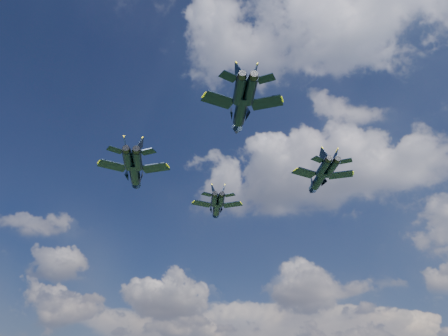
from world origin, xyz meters
TOP-DOWN VIEW (x-y plane):
  - jet_lead at (-7.71, 21.55)m, footprint 11.51×15.66m
  - jet_left at (-14.91, -3.19)m, footprint 13.42×18.01m
  - jet_right at (18.94, 13.99)m, footprint 12.14×16.25m
  - jet_slot at (10.77, -9.95)m, footprint 13.22×17.89m

SIDE VIEW (x-z plane):
  - jet_right at x=18.94m, z-range 54.80..58.75m
  - jet_left at x=-14.91m, z-range 54.64..59.02m
  - jet_lead at x=-7.71m, z-range 56.10..59.86m
  - jet_slot at x=10.77m, z-range 58.22..62.55m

